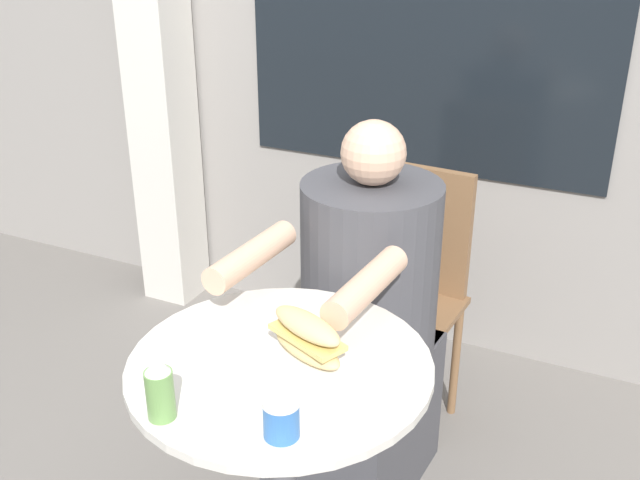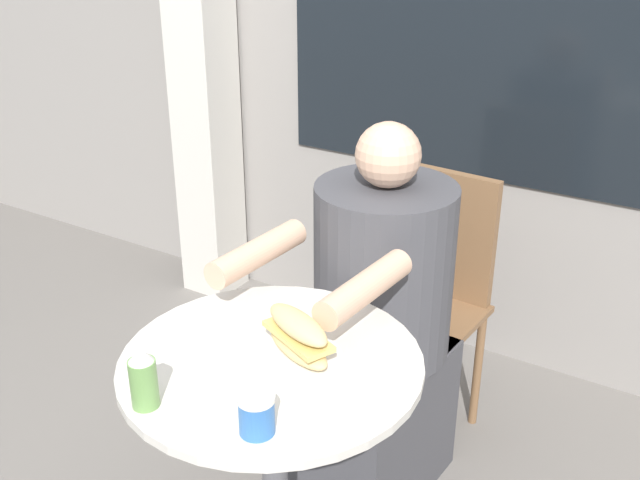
{
  "view_description": "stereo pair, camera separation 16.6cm",
  "coord_description": "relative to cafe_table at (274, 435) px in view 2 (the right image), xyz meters",
  "views": [
    {
      "loc": [
        0.64,
        -1.16,
        1.64
      ],
      "look_at": [
        0.0,
        0.2,
        0.94
      ],
      "focal_mm": 42.0,
      "sensor_mm": 36.0,
      "label": 1
    },
    {
      "loc": [
        0.79,
        -1.08,
        1.64
      ],
      "look_at": [
        0.0,
        0.2,
        0.94
      ],
      "focal_mm": 42.0,
      "sensor_mm": 36.0,
      "label": 2
    }
  ],
  "objects": [
    {
      "name": "cafe_table",
      "position": [
        0.0,
        0.0,
        0.0
      ],
      "size": [
        0.65,
        0.65,
        0.74
      ],
      "color": "beige",
      "rests_on": "ground_plane"
    },
    {
      "name": "lattice_pillar",
      "position": [
        -1.21,
        1.26,
        0.66
      ],
      "size": [
        0.21,
        0.21,
        2.4
      ],
      "color": "beige",
      "rests_on": "ground_plane"
    },
    {
      "name": "seated_diner",
      "position": [
        -0.02,
        0.53,
        -0.06
      ],
      "size": [
        0.42,
        0.71,
        1.12
      ],
      "rotation": [
        0.0,
        0.0,
        3.07
      ],
      "color": "#424247",
      "rests_on": "ground_plane"
    },
    {
      "name": "sandwich_on_plate",
      "position": [
        0.05,
        0.03,
        0.25
      ],
      "size": [
        0.2,
        0.19,
        0.11
      ],
      "rotation": [
        0.0,
        0.0,
        -0.41
      ],
      "color": "white",
      "rests_on": "cafe_table"
    },
    {
      "name": "diner_chair",
      "position": [
        -0.01,
        0.88,
        -0.02
      ],
      "size": [
        0.41,
        0.41,
        0.87
      ],
      "rotation": [
        0.0,
        0.0,
        3.07
      ],
      "color": "brown",
      "rests_on": "ground_plane"
    },
    {
      "name": "drink_cup",
      "position": [
        0.11,
        -0.21,
        0.24
      ],
      "size": [
        0.07,
        0.07,
        0.08
      ],
      "color": "#336BB7",
      "rests_on": "cafe_table"
    },
    {
      "name": "condiment_bottle",
      "position": [
        -0.12,
        -0.26,
        0.27
      ],
      "size": [
        0.05,
        0.05,
        0.13
      ],
      "color": "#66934C",
      "rests_on": "cafe_table"
    }
  ]
}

